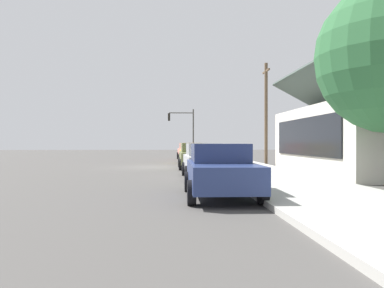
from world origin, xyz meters
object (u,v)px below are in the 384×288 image
(utility_pole_wooden, at_px, (266,111))
(fire_hydrant_red, at_px, (240,168))
(car_silver, at_px, (204,160))
(car_navy, at_px, (221,170))
(traffic_light_main, at_px, (183,125))
(car_coral, at_px, (189,151))
(car_mustard, at_px, (192,153))
(car_olive, at_px, (194,155))

(utility_pole_wooden, distance_m, fire_hydrant_red, 12.48)
(fire_hydrant_red, bearing_deg, utility_pole_wooden, 160.52)
(car_silver, xyz_separation_m, car_navy, (6.18, -0.06, 0.00))
(traffic_light_main, bearing_deg, fire_hydrant_red, 3.88)
(car_coral, bearing_deg, car_mustard, -3.10)
(car_mustard, relative_size, fire_hydrant_red, 6.57)
(car_silver, bearing_deg, car_navy, -1.36)
(car_coral, height_order, fire_hydrant_red, car_coral)
(car_navy, distance_m, fire_hydrant_red, 5.62)
(car_mustard, bearing_deg, car_navy, 0.33)
(car_coral, xyz_separation_m, fire_hydrant_red, (19.87, 1.32, -0.32))
(car_navy, bearing_deg, utility_pole_wooden, 162.22)
(car_mustard, height_order, utility_pole_wooden, utility_pole_wooden)
(utility_pole_wooden, bearing_deg, car_silver, -27.70)
(car_coral, relative_size, car_mustard, 1.06)
(traffic_light_main, bearing_deg, car_coral, 4.23)
(car_navy, distance_m, traffic_light_main, 29.96)
(car_coral, distance_m, utility_pole_wooden, 10.55)
(traffic_light_main, bearing_deg, car_mustard, 1.39)
(car_silver, bearing_deg, utility_pole_wooden, 151.53)
(car_olive, distance_m, traffic_light_main, 17.42)
(car_mustard, height_order, car_olive, same)
(car_coral, distance_m, car_mustard, 6.36)
(car_silver, height_order, car_navy, same)
(car_olive, distance_m, utility_pole_wooden, 7.58)
(car_mustard, distance_m, utility_pole_wooden, 6.60)
(fire_hydrant_red, bearing_deg, car_silver, -117.76)
(car_olive, xyz_separation_m, fire_hydrant_red, (7.25, 1.58, -0.32))
(car_coral, xyz_separation_m, traffic_light_main, (-4.58, -0.34, 2.67))
(car_silver, height_order, fire_hydrant_red, car_silver)
(car_mustard, height_order, car_navy, same)
(car_olive, bearing_deg, car_mustard, 178.50)
(car_navy, relative_size, utility_pole_wooden, 0.60)
(car_mustard, relative_size, car_silver, 1.00)
(traffic_light_main, relative_size, utility_pole_wooden, 0.69)
(car_olive, distance_m, car_silver, 6.45)
(car_coral, bearing_deg, car_navy, -3.03)
(car_coral, distance_m, car_navy, 25.25)
(utility_pole_wooden, relative_size, fire_hydrant_red, 10.56)
(car_silver, bearing_deg, traffic_light_main, 179.57)
(car_olive, height_order, fire_hydrant_red, car_olive)
(car_olive, xyz_separation_m, utility_pole_wooden, (-4.07, 5.58, 3.11))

